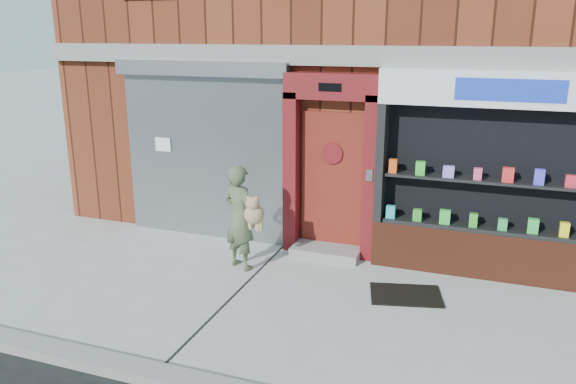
% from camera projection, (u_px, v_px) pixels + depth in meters
% --- Properties ---
extents(ground, '(80.00, 80.00, 0.00)m').
position_uv_depth(ground, '(345.00, 311.00, 7.30)').
color(ground, '#9E9E99').
rests_on(ground, ground).
extents(building, '(12.00, 8.16, 8.00)m').
position_uv_depth(building, '(422.00, 7.00, 11.62)').
color(building, '#582314').
rests_on(building, ground).
extents(shutter_bay, '(3.10, 0.30, 3.04)m').
position_uv_depth(shutter_bay, '(205.00, 140.00, 9.55)').
color(shutter_bay, gray).
rests_on(shutter_bay, ground).
extents(red_door_bay, '(1.52, 0.58, 2.90)m').
position_uv_depth(red_door_bay, '(331.00, 166.00, 8.82)').
color(red_door_bay, '#580F12').
rests_on(red_door_bay, ground).
extents(pharmacy_bay, '(3.50, 0.41, 3.00)m').
position_uv_depth(pharmacy_bay, '(499.00, 186.00, 7.99)').
color(pharmacy_bay, '#612916').
rests_on(pharmacy_bay, ground).
extents(woman, '(0.75, 0.58, 1.61)m').
position_uv_depth(woman, '(241.00, 217.00, 8.42)').
color(woman, '#4E5B3C').
rests_on(woman, ground).
extents(doormat, '(1.09, 0.88, 0.02)m').
position_uv_depth(doormat, '(406.00, 295.00, 7.71)').
color(doormat, black).
rests_on(doormat, ground).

